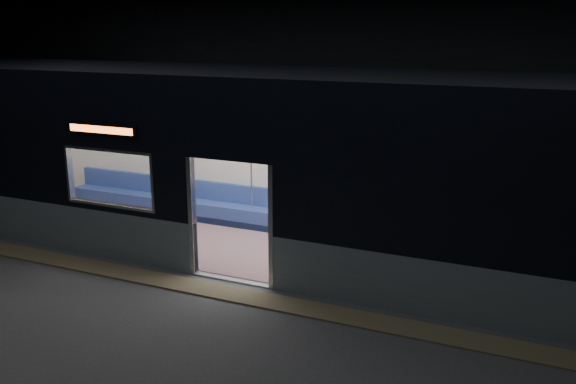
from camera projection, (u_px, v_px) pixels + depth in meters
The scene contains 7 objects.
station_floor at pixel (199, 306), 9.23m from camera, with size 24.00×14.00×0.01m, color #47494C.
station_envelope at pixel (188, 59), 8.26m from camera, with size 24.00×14.00×5.00m.
tactile_strip at pixel (217, 291), 9.71m from camera, with size 22.80×0.50×0.03m, color #8C7F59.
metro_car at pixel (270, 155), 10.99m from camera, with size 18.00×3.04×3.35m.
passenger at pixel (394, 210), 11.34m from camera, with size 0.42×0.68×1.33m.
handbag at pixel (393, 219), 11.16m from camera, with size 0.29×0.25×0.15m, color black.
transit_map at pixel (367, 169), 11.69m from camera, with size 0.90×0.03×0.59m, color white.
Camera 1 is at (4.66, -7.18, 4.09)m, focal length 38.00 mm.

